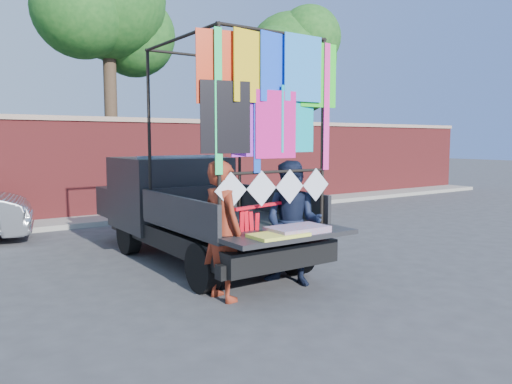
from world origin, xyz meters
TOP-DOWN VIEW (x-y plane):
  - ground at (0.00, 0.00)m, footprint 90.00×90.00m
  - brick_wall at (0.00, 7.00)m, footprint 30.00×0.45m
  - curb at (0.00, 6.30)m, footprint 30.00×1.20m
  - tree_mid at (1.02, 8.12)m, footprint 4.20×3.30m
  - tree_right at (7.52, 8.12)m, footprint 4.20×3.30m
  - pickup_truck at (0.17, 2.00)m, footprint 2.16×5.42m
  - woman at (-0.56, -0.52)m, footprint 0.50×0.69m
  - man at (0.58, -0.53)m, footprint 1.01×1.07m
  - streamer_bundle at (-0.09, -0.54)m, footprint 0.91×0.27m

SIDE VIEW (x-z plane):
  - ground at x=0.00m, z-range 0.00..0.00m
  - curb at x=0.00m, z-range 0.00..0.12m
  - pickup_truck at x=0.17m, z-range -0.84..2.57m
  - man at x=0.58m, z-range 0.00..1.74m
  - woman at x=-0.56m, z-range 0.00..1.78m
  - streamer_bundle at x=-0.09m, z-range 0.65..1.29m
  - brick_wall at x=0.00m, z-range 0.02..2.63m
  - tree_right at x=7.52m, z-range 1.44..8.06m
  - tree_mid at x=1.02m, z-range 1.83..9.56m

